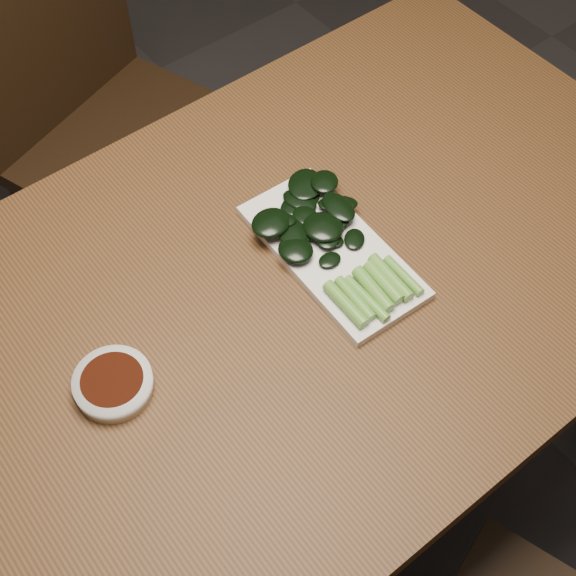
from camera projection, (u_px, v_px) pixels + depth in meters
The scene contains 6 objects.
ground at pixel (277, 486), 1.77m from camera, with size 6.00×6.00×0.00m, color #2A2727.
table at pixel (272, 319), 1.21m from camera, with size 1.40×0.80×0.75m.
chair_far at pixel (110, 119), 1.73m from camera, with size 0.58×0.58×0.89m.
sauce_bowl at pixel (113, 384), 1.05m from camera, with size 0.10×0.10×0.03m.
serving_plate at pixel (332, 251), 1.19m from camera, with size 0.15×0.30×0.01m.
gai_lan at pixel (326, 239), 1.17m from camera, with size 0.18×0.30×0.03m.
Camera 1 is at (-0.38, -0.53, 1.70)m, focal length 50.00 mm.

